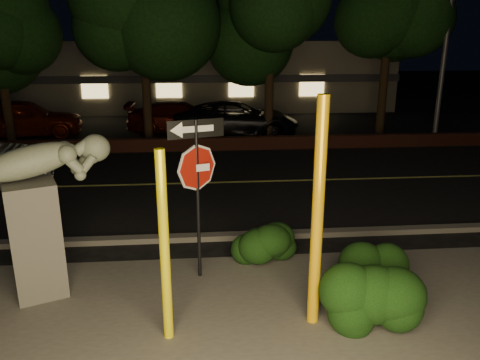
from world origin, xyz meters
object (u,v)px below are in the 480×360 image
yellow_pole_left (165,249)px  parked_car_dark (237,119)px  parked_car_red (23,118)px  parked_car_darkred (181,117)px  yellow_pole_right (318,216)px  sculpture (34,202)px  signpost (197,168)px

yellow_pole_left → parked_car_dark: size_ratio=0.51×
parked_car_red → parked_car_darkred: (6.79, 0.45, -0.13)m
yellow_pole_right → sculpture: (-4.32, 1.23, -0.09)m
parked_car_dark → signpost: bearing=177.5°
parked_car_red → parked_car_dark: size_ratio=0.90×
yellow_pole_left → parked_car_darkred: yellow_pole_left is taller
parked_car_darkred → parked_car_dark: (2.46, -0.96, 0.05)m
sculpture → parked_car_darkred: 14.14m
yellow_pole_left → parked_car_darkred: bearing=91.2°
yellow_pole_left → parked_car_dark: 14.63m
sculpture → parked_car_red: (-4.95, 13.53, -0.80)m
yellow_pole_right → parked_car_dark: size_ratio=0.63×
sculpture → parked_car_darkred: size_ratio=0.54×
signpost → sculpture: bearing=169.7°
parked_car_red → parked_car_darkred: bearing=-96.6°
yellow_pole_right → signpost: yellow_pole_right is taller
yellow_pole_left → signpost: signpost is taller
sculpture → parked_car_dark: (4.30, 13.02, -0.87)m
sculpture → yellow_pole_left: bearing=-56.3°
parked_car_dark → yellow_pole_left: bearing=176.7°
signpost → yellow_pole_left: bearing=-122.0°
yellow_pole_left → parked_car_dark: (2.15, 14.46, -0.64)m
signpost → sculpture: (-2.61, -0.33, -0.41)m
yellow_pole_right → signpost: size_ratio=1.20×
parked_car_darkred → parked_car_dark: 2.65m
sculpture → parked_car_red: sculpture is taller
yellow_pole_left → parked_car_red: yellow_pole_left is taller
yellow_pole_left → sculpture: size_ratio=1.06×
sculpture → parked_car_darkred: (1.84, 13.98, -0.92)m
yellow_pole_right → sculpture: 4.49m
sculpture → yellow_pole_right: bearing=-38.5°
yellow_pole_left → parked_car_red: (-7.10, 14.97, -0.57)m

